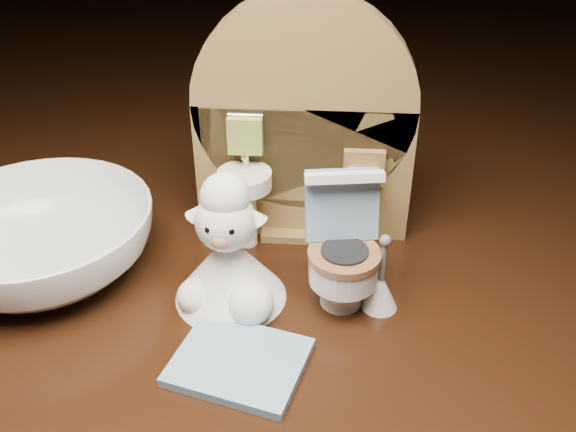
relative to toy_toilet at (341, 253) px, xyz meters
The scene contains 6 objects.
backdrop_panel 0.08m from the toy_toilet, 112.36° to the left, with size 0.13×0.05×0.15m.
toy_toilet is the anchor object (origin of this frame).
bath_mat 0.08m from the toy_toilet, 129.06° to the right, with size 0.06×0.05×0.00m, color #7497B7.
toilet_brush 0.03m from the toy_toilet, 22.79° to the right, with size 0.02×0.02×0.05m.
plush_lamb 0.06m from the toy_toilet, behind, with size 0.06×0.06×0.08m.
ceramic_bowl 0.17m from the toy_toilet, behind, with size 0.13×0.13×0.04m, color white.
Camera 1 is at (0.02, -0.28, 0.23)m, focal length 40.00 mm.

